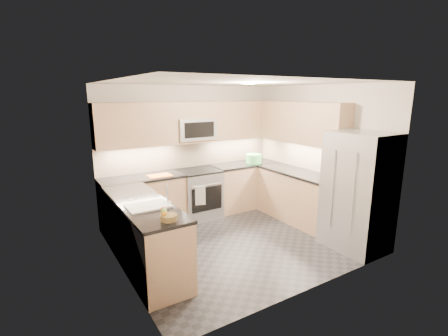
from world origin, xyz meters
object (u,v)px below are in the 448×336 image
gas_range (199,194)px  microwave (195,129)px  refrigerator (358,192)px  utensil_bowl (254,159)px  fruit_basket (169,217)px  cutting_board (160,176)px

gas_range → microwave: microwave is taller
gas_range → refrigerator: size_ratio=0.51×
utensil_bowl → fruit_basket: (-2.72, -2.03, -0.06)m
gas_range → microwave: 1.25m
microwave → utensil_bowl: size_ratio=2.36×
gas_range → refrigerator: refrigerator is taller
utensil_bowl → cutting_board: (-2.06, -0.02, -0.09)m
gas_range → fruit_basket: bearing=-124.8°
cutting_board → microwave: bearing=14.4°
gas_range → cutting_board: bearing=-174.3°
microwave → fruit_basket: microwave is taller
cutting_board → utensil_bowl: bearing=0.7°
microwave → fruit_basket: (-1.45, -2.21, -0.73)m
gas_range → microwave: bearing=90.0°
microwave → utensil_bowl: (1.26, -0.18, -0.67)m
refrigerator → utensil_bowl: size_ratio=5.60×
refrigerator → fruit_basket: size_ratio=9.49×
utensil_bowl → refrigerator: bearing=-85.5°
refrigerator → utensil_bowl: refrigerator is taller
gas_range → utensil_bowl: utensil_bowl is taller
fruit_basket → utensil_bowl: bearing=36.8°
microwave → fruit_basket: 2.74m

